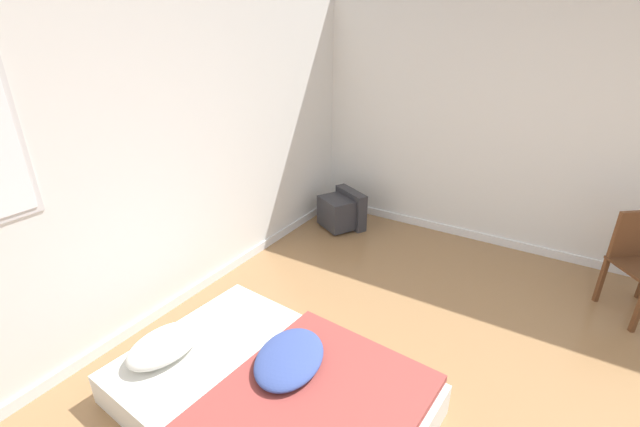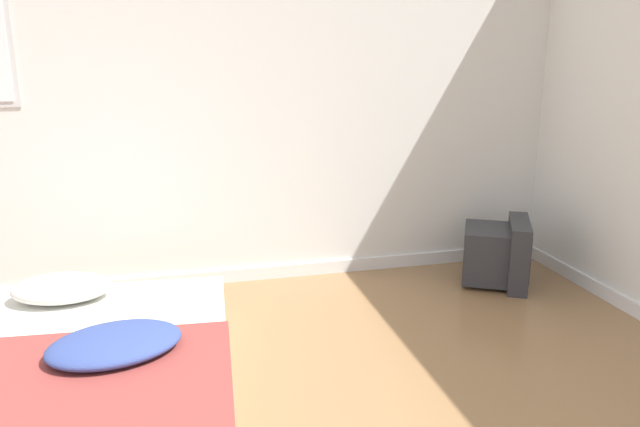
% 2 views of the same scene
% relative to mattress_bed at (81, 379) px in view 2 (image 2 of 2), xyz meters
% --- Properties ---
extents(wall_back, '(8.06, 0.08, 2.60)m').
position_rel_mattress_bed_xyz_m(wall_back, '(0.23, 1.40, 1.15)').
color(wall_back, white).
rests_on(wall_back, ground_plane).
extents(mattress_bed, '(1.42, 1.96, 0.37)m').
position_rel_mattress_bed_xyz_m(mattress_bed, '(0.00, 0.00, 0.00)').
color(mattress_bed, silver).
rests_on(mattress_bed, ground_plane).
extents(crt_tv, '(0.58, 0.59, 0.44)m').
position_rel_mattress_bed_xyz_m(crt_tv, '(2.55, 0.91, 0.07)').
color(crt_tv, '#333338').
rests_on(crt_tv, ground_plane).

